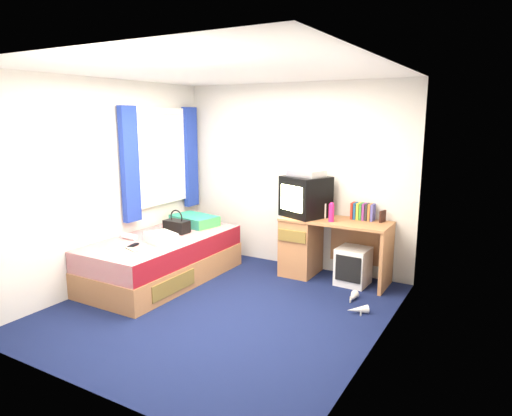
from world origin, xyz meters
The scene contains 20 objects.
ground centered at (0.00, 0.00, 0.00)m, with size 3.40×3.40×0.00m, color #0C1438.
room_shell centered at (0.00, 0.00, 1.45)m, with size 3.40×3.40×3.40m.
bed centered at (-1.10, 0.35, 0.27)m, with size 1.01×2.00×0.54m.
pillow centered at (-1.15, 1.05, 0.61)m, with size 0.61×0.39×0.13m, color #1873A1.
desk centered at (0.43, 1.44, 0.41)m, with size 1.30×0.55×0.75m.
storage_cube centered at (0.96, 1.38, 0.22)m, with size 0.36×0.36×0.45m, color white.
crt_tv centered at (0.29, 1.44, 1.00)m, with size 0.64×0.62×0.50m.
vcr centered at (0.29, 1.44, 1.29)m, with size 0.41×0.29×0.08m, color #BCBCBF.
book_row centered at (0.98, 1.60, 0.85)m, with size 0.27×0.13×0.20m.
picture_frame centered at (1.22, 1.58, 0.82)m, with size 0.02×0.12×0.14m, color black.
pink_water_bottle centered at (0.69, 1.31, 0.85)m, with size 0.07×0.07×0.21m, color #DD1F6E.
aerosol_can centered at (0.54, 1.44, 0.84)m, with size 0.05×0.05×0.19m, color white.
handbag centered at (-1.09, 0.62, 0.63)m, with size 0.32×0.18×0.29m.
towel centered at (-0.96, 0.18, 0.60)m, with size 0.33×0.28×0.11m, color white.
magazine centered at (-1.20, 0.56, 0.55)m, with size 0.21×0.28×0.01m, color gold.
water_bottle centered at (-1.37, 0.09, 0.58)m, with size 0.07×0.07×0.20m, color white.
colour_swatch_fan centered at (-1.02, -0.22, 0.55)m, with size 0.22×0.06×0.01m, color orange.
remote_control centered at (-1.12, -0.11, 0.55)m, with size 0.05×0.16×0.02m, color black.
window_assembly centered at (-1.55, 0.90, 1.42)m, with size 0.11×1.42×1.40m.
white_heels centered at (1.19, 0.74, 0.04)m, with size 0.31×0.51×0.09m.
Camera 1 is at (2.55, -3.69, 1.97)m, focal length 32.00 mm.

